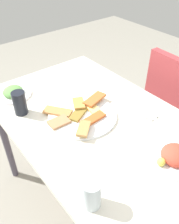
{
  "coord_description": "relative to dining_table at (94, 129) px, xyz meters",
  "views": [
    {
      "loc": [
        0.71,
        -0.59,
        1.49
      ],
      "look_at": [
        -0.02,
        -0.02,
        0.77
      ],
      "focal_mm": 38.4,
      "sensor_mm": 36.0,
      "label": 1
    }
  ],
  "objects": [
    {
      "name": "ground_plane",
      "position": [
        0.0,
        0.0,
        -0.65
      ],
      "size": [
        6.0,
        6.0,
        0.0
      ],
      "primitive_type": "plane",
      "color": "gray"
    },
    {
      "name": "dining_table",
      "position": [
        0.0,
        0.0,
        0.0
      ],
      "size": [
        1.18,
        0.76,
        0.74
      ],
      "color": "silver",
      "rests_on": "ground_plane"
    },
    {
      "name": "dining_chair",
      "position": [
        0.07,
        0.68,
        -0.15
      ],
      "size": [
        0.44,
        0.45,
        0.89
      ],
      "color": "#A2363A",
      "rests_on": "ground_plane"
    },
    {
      "name": "pide_platter",
      "position": [
        -0.04,
        -0.05,
        0.1
      ],
      "size": [
        0.34,
        0.36,
        0.04
      ],
      "color": "white",
      "rests_on": "dining_table"
    },
    {
      "name": "salad_plate_greens",
      "position": [
        0.42,
        0.08,
        0.1
      ],
      "size": [
        0.22,
        0.22,
        0.07
      ],
      "color": "white",
      "rests_on": "dining_table"
    },
    {
      "name": "salad_plate_rice",
      "position": [
        -0.43,
        -0.23,
        0.1
      ],
      "size": [
        0.2,
        0.2,
        0.05
      ],
      "color": "white",
      "rests_on": "dining_table"
    },
    {
      "name": "soda_can",
      "position": [
        -0.25,
        -0.27,
        0.15
      ],
      "size": [
        0.08,
        0.08,
        0.12
      ],
      "primitive_type": "cylinder",
      "rotation": [
        0.0,
        0.0,
        1.29
      ],
      "color": "black",
      "rests_on": "dining_table"
    },
    {
      "name": "drinking_glass",
      "position": [
        0.36,
        -0.3,
        0.14
      ],
      "size": [
        0.07,
        0.07,
        0.12
      ],
      "primitive_type": "cylinder",
      "color": "silver",
      "rests_on": "dining_table"
    },
    {
      "name": "paper_napkin",
      "position": [
        0.1,
        0.21,
        0.09
      ],
      "size": [
        0.13,
        0.13,
        0.0
      ],
      "primitive_type": "cube",
      "rotation": [
        0.0,
        0.0,
        0.01
      ],
      "color": "white",
      "rests_on": "dining_table"
    },
    {
      "name": "fork",
      "position": [
        0.1,
        0.2,
        0.09
      ],
      "size": [
        0.2,
        0.03,
        0.0
      ],
      "primitive_type": "cube",
      "rotation": [
        0.0,
        0.0,
        0.06
      ],
      "color": "silver",
      "rests_on": "paper_napkin"
    },
    {
      "name": "spoon",
      "position": [
        0.1,
        0.23,
        0.09
      ],
      "size": [
        0.19,
        0.03,
        0.0
      ],
      "primitive_type": "cube",
      "rotation": [
        0.0,
        0.0,
        0.07
      ],
      "color": "silver",
      "rests_on": "paper_napkin"
    }
  ]
}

